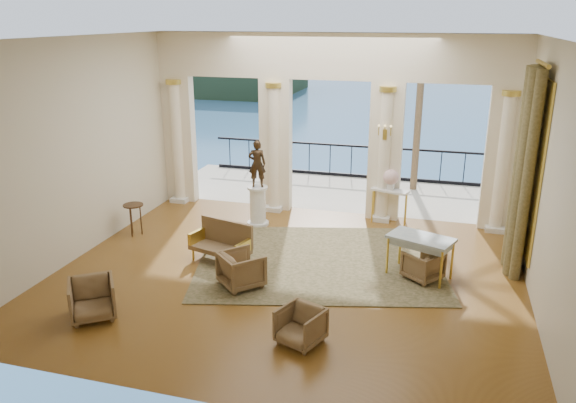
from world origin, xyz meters
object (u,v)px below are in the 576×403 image
(statue, at_px, (257,164))
(side_table, at_px, (133,209))
(game_table, at_px, (421,241))
(armchair_d, at_px, (241,268))
(pedestal, at_px, (258,206))
(console_table, at_px, (390,195))
(armchair_b, at_px, (301,324))
(armchair_c, at_px, (423,264))
(settee, at_px, (223,242))
(armchair_a, at_px, (92,297))

(statue, distance_m, side_table, 3.05)
(statue, bearing_deg, game_table, 140.63)
(armchair_d, bearing_deg, pedestal, -33.75)
(console_table, bearing_deg, armchair_d, -101.19)
(armchair_b, relative_size, game_table, 0.47)
(pedestal, height_order, side_table, pedestal)
(armchair_d, xyz_separation_m, statue, (-0.76, 3.21, 1.16))
(console_table, bearing_deg, armchair_c, -54.78)
(settee, distance_m, statue, 2.49)
(settee, bearing_deg, armchair_b, -32.06)
(pedestal, distance_m, statue, 1.07)
(armchair_c, distance_m, settee, 4.05)
(console_table, height_order, side_table, console_table)
(armchair_c, relative_size, settee, 0.46)
(armchair_b, height_order, settee, settee)
(armchair_b, distance_m, console_table, 5.88)
(armchair_b, distance_m, pedestal, 5.33)
(settee, relative_size, side_table, 1.85)
(pedestal, bearing_deg, settee, -90.39)
(armchair_a, xyz_separation_m, game_table, (5.21, 3.11, 0.37))
(armchair_d, bearing_deg, game_table, -114.47)
(armchair_c, distance_m, armchair_d, 3.49)
(armchair_c, bearing_deg, armchair_b, 6.44)
(pedestal, bearing_deg, armchair_c, -26.12)
(armchair_c, bearing_deg, statue, -78.42)
(armchair_d, bearing_deg, armchair_c, -116.48)
(armchair_a, relative_size, statue, 0.66)
(armchair_a, bearing_deg, console_table, 18.63)
(armchair_b, bearing_deg, statue, 137.71)
(settee, xyz_separation_m, side_table, (-2.52, 0.80, 0.22))
(console_table, bearing_deg, game_table, -55.57)
(armchair_d, bearing_deg, settee, -8.74)
(armchair_b, xyz_separation_m, game_table, (1.63, 2.92, 0.42))
(armchair_a, height_order, console_table, console_table)
(armchair_a, relative_size, armchair_b, 1.15)
(armchair_d, relative_size, statue, 0.66)
(statue, bearing_deg, pedestal, 102.57)
(console_table, bearing_deg, side_table, -139.05)
(game_table, relative_size, statue, 1.21)
(game_table, xyz_separation_m, statue, (-3.95, 1.88, 0.79))
(settee, bearing_deg, armchair_c, 19.13)
(statue, height_order, side_table, statue)
(armchair_b, distance_m, settee, 3.47)
(pedestal, bearing_deg, side_table, -150.72)
(armchair_c, bearing_deg, armchair_a, -22.64)
(side_table, bearing_deg, armchair_c, -4.80)
(console_table, bearing_deg, armchair_b, -79.92)
(armchair_c, height_order, side_table, side_table)
(armchair_d, relative_size, console_table, 0.78)
(armchair_b, xyz_separation_m, settee, (-2.34, 2.57, 0.10))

